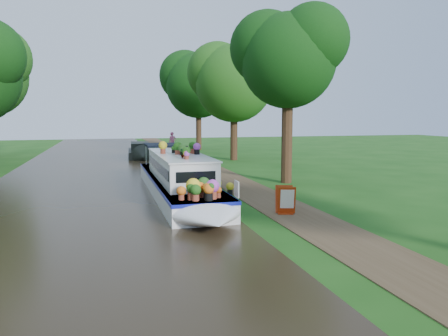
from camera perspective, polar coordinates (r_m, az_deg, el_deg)
ground at (r=18.95m, az=1.12°, el=-3.74°), size 100.00×100.00×0.00m
canal_water at (r=18.22m, az=-17.36°, el=-4.45°), size 10.00×100.00×0.02m
towpath at (r=19.31m, az=4.54°, el=-3.51°), size 2.20×100.00×0.03m
plant_boat at (r=18.61m, az=-5.81°, el=-1.31°), size 2.29×13.52×2.23m
tree_near_overhang at (r=23.01m, az=8.31°, el=14.58°), size 5.52×5.28×8.99m
tree_near_mid at (r=34.48m, az=1.26°, el=11.78°), size 6.90×6.60×9.40m
tree_near_far at (r=45.06m, az=-3.42°, el=11.39°), size 7.59×7.26×10.30m
second_boat at (r=37.00m, az=-10.92°, el=2.13°), size 2.14×6.54×1.25m
sandwich_board at (r=15.64m, az=8.04°, el=-4.30°), size 0.66×0.65×0.99m
pedestrian_pink at (r=41.23m, az=-6.75°, el=3.36°), size 0.76×0.55×1.93m
verge_plant at (r=19.95m, az=-1.55°, el=-2.52°), size 0.43×0.37×0.47m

